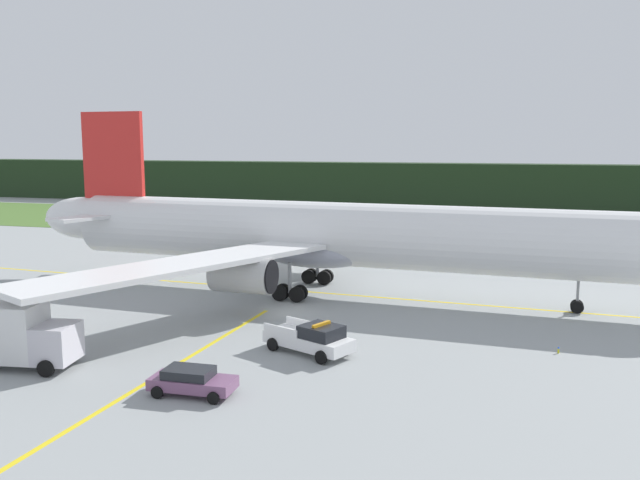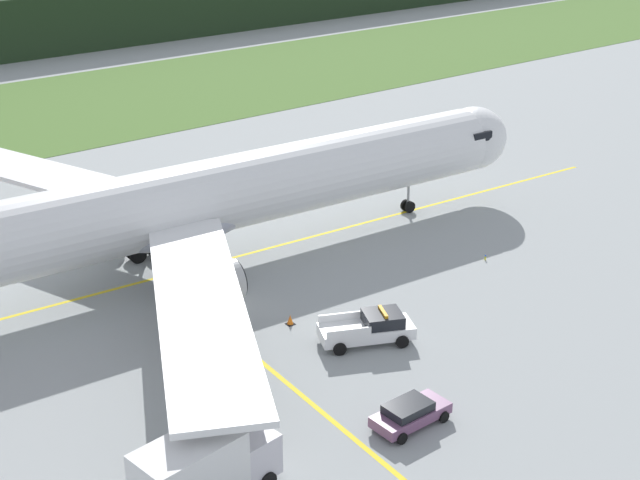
# 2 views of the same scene
# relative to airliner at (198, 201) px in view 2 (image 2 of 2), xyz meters

# --- Properties ---
(ground) EXTENTS (320.00, 320.00, 0.00)m
(ground) POSITION_rel_airliner_xyz_m (-2.06, -6.49, -4.71)
(ground) COLOR #929797
(taxiway_centerline_main) EXTENTS (72.72, 4.78, 0.01)m
(taxiway_centerline_main) POSITION_rel_airliner_xyz_m (0.65, -0.04, -4.71)
(taxiway_centerline_main) COLOR yellow
(taxiway_centerline_main) RESTS_ON ground
(taxiway_centerline_spur) EXTENTS (1.88, 25.72, 0.01)m
(taxiway_centerline_spur) POSITION_rel_airliner_xyz_m (-4.31, -19.22, -4.71)
(taxiway_centerline_spur) COLOR yellow
(taxiway_centerline_spur) RESTS_ON ground
(airliner) EXTENTS (54.91, 47.85, 14.54)m
(airliner) POSITION_rel_airliner_xyz_m (0.00, 0.00, 0.00)
(airliner) COLOR white
(airliner) RESTS_ON ground
(ops_pickup_truck) EXTENTS (5.74, 4.10, 1.94)m
(ops_pickup_truck) POSITION_rel_airliner_xyz_m (2.27, -14.84, -3.81)
(ops_pickup_truck) COLOR white
(ops_pickup_truck) RESTS_ON ground
(catering_truck) EXTENTS (6.83, 3.41, 3.67)m
(catering_truck) POSITION_rel_airliner_xyz_m (-12.63, -21.27, -2.87)
(catering_truck) COLOR silver
(catering_truck) RESTS_ON ground
(staff_car) EXTENTS (4.11, 2.03, 1.30)m
(staff_car) POSITION_rel_airliner_xyz_m (-1.56, -22.32, -4.01)
(staff_car) COLOR #73496D
(staff_car) RESTS_ON ground
(apron_cone) EXTENTS (0.49, 0.49, 0.61)m
(apron_cone) POSITION_rel_airliner_xyz_m (-0.10, -10.33, -4.42)
(apron_cone) COLOR black
(apron_cone) RESTS_ON ground
(taxiway_edge_light_east) EXTENTS (0.12, 0.12, 0.37)m
(taxiway_edge_light_east) POSITION_rel_airliner_xyz_m (15.94, -11.07, -4.51)
(taxiway_edge_light_east) COLOR yellow
(taxiway_edge_light_east) RESTS_ON ground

